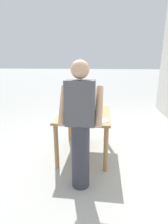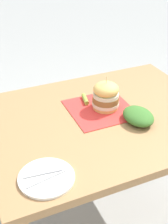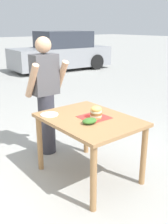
{
  "view_description": "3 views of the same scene",
  "coord_description": "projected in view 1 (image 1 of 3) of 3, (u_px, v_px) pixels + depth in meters",
  "views": [
    {
      "loc": [
        -0.34,
        2.97,
        1.67
      ],
      "look_at": [
        0.0,
        0.1,
        0.83
      ],
      "focal_mm": 28.0,
      "sensor_mm": 36.0,
      "label": 1
    },
    {
      "loc": [
        -1.17,
        0.61,
        1.65
      ],
      "look_at": [
        0.0,
        0.1,
        0.83
      ],
      "focal_mm": 50.0,
      "sensor_mm": 36.0,
      "label": 2
    },
    {
      "loc": [
        -1.88,
        -2.24,
        1.83
      ],
      "look_at": [
        0.0,
        0.1,
        0.83
      ],
      "focal_mm": 42.0,
      "sensor_mm": 36.0,
      "label": 3
    }
  ],
  "objects": [
    {
      "name": "side_salad",
      "position": [
        92.0,
        110.0,
        3.23
      ],
      "size": [
        0.18,
        0.14,
        0.06
      ],
      "primitive_type": "ellipsoid",
      "color": "#386B28",
      "rests_on": "patio_table"
    },
    {
      "name": "patio_table",
      "position": [
        85.0,
        119.0,
        3.15
      ],
      "size": [
        0.9,
        1.19,
        0.78
      ],
      "color": "#9E7247",
      "rests_on": "ground"
    },
    {
      "name": "ground_plane",
      "position": [
        85.0,
        152.0,
        3.33
      ],
      "size": [
        80.0,
        80.0,
        0.0
      ],
      "primitive_type": "plane",
      "color": "#9E9E99"
    },
    {
      "name": "sandwich",
      "position": [
        82.0,
        108.0,
        3.15
      ],
      "size": [
        0.14,
        0.14,
        0.18
      ],
      "color": "#E5B25B",
      "rests_on": "serving_paper"
    },
    {
      "name": "side_plate_with_forks",
      "position": [
        102.0,
        121.0,
        2.7
      ],
      "size": [
        0.22,
        0.22,
        0.02
      ],
      "color": "white",
      "rests_on": "patio_table"
    },
    {
      "name": "pickle_spear",
      "position": [
        75.0,
        112.0,
        3.11
      ],
      "size": [
        0.09,
        0.04,
        0.02
      ],
      "primitive_type": "cylinder",
      "rotation": [
        0.0,
        1.57,
        2.93
      ],
      "color": "#8EA83D",
      "rests_on": "serving_paper"
    },
    {
      "name": "diner_across_table",
      "position": [
        80.0,
        126.0,
        2.22
      ],
      "size": [
        0.55,
        0.35,
        1.69
      ],
      "color": "#33333D",
      "rests_on": "ground"
    },
    {
      "name": "serving_paper",
      "position": [
        81.0,
        113.0,
        3.14
      ],
      "size": [
        0.32,
        0.32,
        0.0
      ],
      "primitive_type": "cube",
      "rotation": [
        0.0,
        0.0,
        -0.01
      ],
      "color": "red",
      "rests_on": "patio_table"
    }
  ]
}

